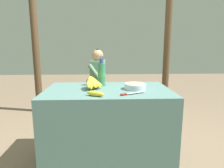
# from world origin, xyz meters

# --- Properties ---
(ground_plane) EXTENTS (12.00, 12.00, 0.00)m
(ground_plane) POSITION_xyz_m (0.00, 0.00, 0.00)
(ground_plane) COLOR #75604C
(market_counter) EXTENTS (1.19, 0.73, 0.74)m
(market_counter) POSITION_xyz_m (0.00, 0.00, 0.37)
(market_counter) COLOR #4C706B
(market_counter) RESTS_ON ground_plane
(banana_bunch_ripe) EXTENTS (0.17, 0.25, 0.14)m
(banana_bunch_ripe) POSITION_xyz_m (-0.15, 0.02, 0.80)
(banana_bunch_ripe) COLOR #4C381E
(banana_bunch_ripe) RESTS_ON market_counter
(serving_bowl) EXTENTS (0.21, 0.21, 0.06)m
(serving_bowl) POSITION_xyz_m (0.26, -0.01, 0.77)
(serving_bowl) COLOR silver
(serving_bowl) RESTS_ON market_counter
(water_bottle) EXTENTS (0.08, 0.08, 0.31)m
(water_bottle) POSITION_xyz_m (-0.06, 0.18, 0.86)
(water_bottle) COLOR #337556
(water_bottle) RESTS_ON market_counter
(loose_banana_front) EXTENTS (0.16, 0.11, 0.04)m
(loose_banana_front) POSITION_xyz_m (-0.11, -0.26, 0.76)
(loose_banana_front) COLOR yellow
(loose_banana_front) RESTS_ON market_counter
(knife) EXTENTS (0.23, 0.13, 0.02)m
(knife) POSITION_xyz_m (0.18, -0.22, 0.75)
(knife) COLOR #BCBCC1
(knife) RESTS_ON market_counter
(wooden_bench) EXTENTS (1.31, 0.32, 0.45)m
(wooden_bench) POSITION_xyz_m (-0.06, 1.25, 0.37)
(wooden_bench) COLOR brown
(wooden_bench) RESTS_ON ground_plane
(seated_vendor) EXTENTS (0.43, 0.41, 1.10)m
(seated_vendor) POSITION_xyz_m (-0.18, 1.22, 0.63)
(seated_vendor) COLOR #473828
(seated_vendor) RESTS_ON ground_plane
(banana_bunch_green) EXTENTS (0.17, 0.22, 0.12)m
(banana_bunch_green) POSITION_xyz_m (0.34, 1.25, 0.51)
(banana_bunch_green) COLOR #4C381E
(banana_bunch_green) RESTS_ON wooden_bench
(support_post_near) EXTENTS (0.11, 0.11, 2.63)m
(support_post_near) POSITION_xyz_m (-1.17, 1.57, 1.31)
(support_post_near) COLOR #4C3823
(support_post_near) RESTS_ON ground_plane
(support_post_far) EXTENTS (0.11, 0.11, 2.63)m
(support_post_far) POSITION_xyz_m (1.06, 1.57, 1.31)
(support_post_far) COLOR #4C3823
(support_post_far) RESTS_ON ground_plane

